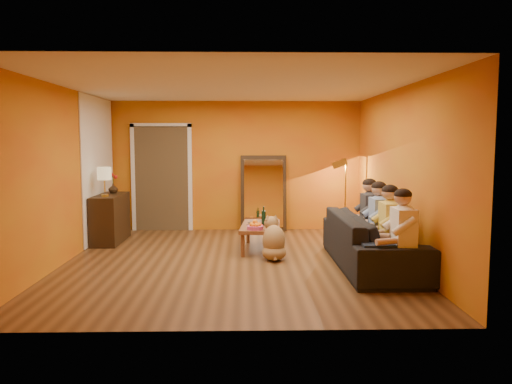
{
  "coord_description": "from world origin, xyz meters",
  "views": [
    {
      "loc": [
        0.17,
        -7.35,
        1.8
      ],
      "look_at": [
        0.35,
        0.5,
        1.0
      ],
      "focal_mm": 35.0,
      "sensor_mm": 36.0,
      "label": 1
    }
  ],
  "objects_px": {
    "mirror_frame": "(264,193)",
    "floor_lamp": "(345,198)",
    "laptop": "(270,221)",
    "person_far_right": "(370,218)",
    "table_lamp": "(105,182)",
    "wine_bottle": "(264,216)",
    "sideboard": "(110,218)",
    "coffee_table": "(260,237)",
    "dog": "(274,237)",
    "sofa": "(372,241)",
    "person_far_left": "(403,238)",
    "person_mid_right": "(379,223)",
    "person_mid_left": "(390,230)",
    "vase": "(113,188)",
    "tumbler": "(267,221)"
  },
  "relations": [
    {
      "from": "mirror_frame",
      "to": "person_mid_left",
      "type": "height_order",
      "value": "mirror_frame"
    },
    {
      "from": "mirror_frame",
      "to": "sofa",
      "type": "relative_size",
      "value": 0.59
    },
    {
      "from": "sideboard",
      "to": "coffee_table",
      "type": "xyz_separation_m",
      "value": [
        2.67,
        -0.73,
        -0.21
      ]
    },
    {
      "from": "sideboard",
      "to": "person_far_right",
      "type": "height_order",
      "value": "person_far_right"
    },
    {
      "from": "person_mid_right",
      "to": "person_mid_left",
      "type": "bearing_deg",
      "value": -90.0
    },
    {
      "from": "tumbler",
      "to": "dog",
      "type": "bearing_deg",
      "value": -85.48
    },
    {
      "from": "person_far_right",
      "to": "dog",
      "type": "bearing_deg",
      "value": -172.8
    },
    {
      "from": "wine_bottle",
      "to": "person_far_right",
      "type": "bearing_deg",
      "value": -15.1
    },
    {
      "from": "person_far_right",
      "to": "vase",
      "type": "distance_m",
      "value": 4.62
    },
    {
      "from": "person_mid_right",
      "to": "vase",
      "type": "xyz_separation_m",
      "value": [
        -4.37,
        2.02,
        0.33
      ]
    },
    {
      "from": "sideboard",
      "to": "person_mid_right",
      "type": "relative_size",
      "value": 0.97
    },
    {
      "from": "mirror_frame",
      "to": "table_lamp",
      "type": "bearing_deg",
      "value": -153.68
    },
    {
      "from": "mirror_frame",
      "to": "floor_lamp",
      "type": "xyz_separation_m",
      "value": [
        1.55,
        -0.53,
        -0.04
      ]
    },
    {
      "from": "sideboard",
      "to": "table_lamp",
      "type": "bearing_deg",
      "value": -90.0
    },
    {
      "from": "sideboard",
      "to": "table_lamp",
      "type": "distance_m",
      "value": 0.74
    },
    {
      "from": "sideboard",
      "to": "vase",
      "type": "height_order",
      "value": "vase"
    },
    {
      "from": "person_far_left",
      "to": "laptop",
      "type": "bearing_deg",
      "value": 121.32
    },
    {
      "from": "sideboard",
      "to": "table_lamp",
      "type": "xyz_separation_m",
      "value": [
        0.0,
        -0.3,
        0.68
      ]
    },
    {
      "from": "mirror_frame",
      "to": "person_far_right",
      "type": "height_order",
      "value": "mirror_frame"
    },
    {
      "from": "mirror_frame",
      "to": "sofa",
      "type": "distance_m",
      "value": 3.31
    },
    {
      "from": "sofa",
      "to": "vase",
      "type": "relative_size",
      "value": 14.36
    },
    {
      "from": "sideboard",
      "to": "person_far_left",
      "type": "xyz_separation_m",
      "value": [
        4.37,
        -2.87,
        0.18
      ]
    },
    {
      "from": "dog",
      "to": "wine_bottle",
      "type": "height_order",
      "value": "wine_bottle"
    },
    {
      "from": "mirror_frame",
      "to": "laptop",
      "type": "distance_m",
      "value": 1.5
    },
    {
      "from": "person_mid_left",
      "to": "tumbler",
      "type": "distance_m",
      "value": 2.33
    },
    {
      "from": "sofa",
      "to": "person_mid_left",
      "type": "height_order",
      "value": "person_mid_left"
    },
    {
      "from": "sofa",
      "to": "floor_lamp",
      "type": "distance_m",
      "value": 2.45
    },
    {
      "from": "floor_lamp",
      "to": "person_far_left",
      "type": "bearing_deg",
      "value": -81.15
    },
    {
      "from": "table_lamp",
      "to": "person_far_right",
      "type": "height_order",
      "value": "table_lamp"
    },
    {
      "from": "person_mid_right",
      "to": "tumbler",
      "type": "xyz_separation_m",
      "value": [
        -1.58,
        1.16,
        -0.14
      ]
    },
    {
      "from": "sideboard",
      "to": "person_mid_right",
      "type": "distance_m",
      "value": 4.72
    },
    {
      "from": "dog",
      "to": "laptop",
      "type": "height_order",
      "value": "dog"
    },
    {
      "from": "dog",
      "to": "vase",
      "type": "height_order",
      "value": "vase"
    },
    {
      "from": "coffee_table",
      "to": "vase",
      "type": "relative_size",
      "value": 6.83
    },
    {
      "from": "wine_bottle",
      "to": "tumbler",
      "type": "bearing_deg",
      "value": 67.62
    },
    {
      "from": "floor_lamp",
      "to": "person_mid_right",
      "type": "height_order",
      "value": "floor_lamp"
    },
    {
      "from": "table_lamp",
      "to": "laptop",
      "type": "bearing_deg",
      "value": -1.57
    },
    {
      "from": "tumbler",
      "to": "person_far_left",
      "type": "bearing_deg",
      "value": -55.13
    },
    {
      "from": "person_mid_left",
      "to": "wine_bottle",
      "type": "distance_m",
      "value": 2.26
    },
    {
      "from": "person_mid_left",
      "to": "vase",
      "type": "bearing_deg",
      "value": 149.51
    },
    {
      "from": "dog",
      "to": "coffee_table",
      "type": "bearing_deg",
      "value": 96.91
    },
    {
      "from": "person_mid_left",
      "to": "person_far_right",
      "type": "bearing_deg",
      "value": 90.0
    },
    {
      "from": "sideboard",
      "to": "person_mid_left",
      "type": "distance_m",
      "value": 4.95
    },
    {
      "from": "person_mid_right",
      "to": "vase",
      "type": "distance_m",
      "value": 4.83
    },
    {
      "from": "mirror_frame",
      "to": "laptop",
      "type": "bearing_deg",
      "value": -87.56
    },
    {
      "from": "floor_lamp",
      "to": "dog",
      "type": "xyz_separation_m",
      "value": [
        -1.48,
        -1.96,
        -0.38
      ]
    },
    {
      "from": "table_lamp",
      "to": "wine_bottle",
      "type": "height_order",
      "value": "table_lamp"
    },
    {
      "from": "sideboard",
      "to": "laptop",
      "type": "height_order",
      "value": "sideboard"
    },
    {
      "from": "sideboard",
      "to": "laptop",
      "type": "xyz_separation_m",
      "value": [
        2.85,
        -0.38,
        0.01
      ]
    },
    {
      "from": "coffee_table",
      "to": "dog",
      "type": "height_order",
      "value": "dog"
    }
  ]
}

